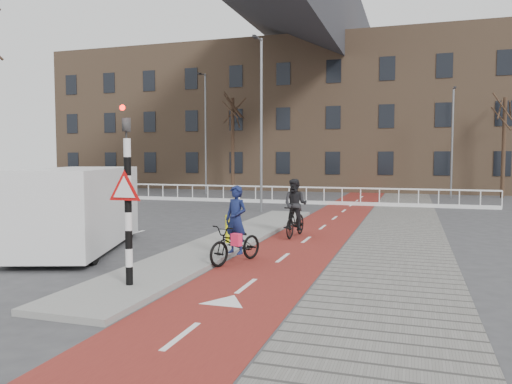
% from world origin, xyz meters
% --- Properties ---
extents(ground, '(120.00, 120.00, 0.00)m').
position_xyz_m(ground, '(0.00, 0.00, 0.00)').
color(ground, '#38383A').
rests_on(ground, ground).
extents(bike_lane, '(2.50, 60.00, 0.01)m').
position_xyz_m(bike_lane, '(1.50, 10.00, 0.01)').
color(bike_lane, maroon).
rests_on(bike_lane, ground).
extents(sidewalk, '(3.00, 60.00, 0.01)m').
position_xyz_m(sidewalk, '(4.30, 10.00, 0.01)').
color(sidewalk, slate).
rests_on(sidewalk, ground).
extents(curb_island, '(1.80, 16.00, 0.12)m').
position_xyz_m(curb_island, '(-0.70, 4.00, 0.06)').
color(curb_island, gray).
rests_on(curb_island, ground).
extents(traffic_signal, '(0.80, 0.80, 3.68)m').
position_xyz_m(traffic_signal, '(-0.60, -2.02, 1.99)').
color(traffic_signal, black).
rests_on(traffic_signal, curb_island).
extents(bollard, '(0.12, 0.12, 0.82)m').
position_xyz_m(bollard, '(-0.47, 3.10, 0.53)').
color(bollard, '#CCCA0B').
rests_on(bollard, curb_island).
extents(cyclist_near, '(1.26, 1.95, 1.93)m').
position_xyz_m(cyclist_near, '(0.55, 1.03, 0.65)').
color(cyclist_near, black).
rests_on(cyclist_near, bike_lane).
extents(cyclist_far, '(0.87, 1.82, 1.92)m').
position_xyz_m(cyclist_far, '(1.03, 5.46, 0.80)').
color(cyclist_far, black).
rests_on(cyclist_far, bike_lane).
extents(van, '(3.76, 5.81, 2.33)m').
position_xyz_m(van, '(-4.25, 1.23, 1.22)').
color(van, silver).
rests_on(van, ground).
extents(railing, '(28.00, 0.10, 0.99)m').
position_xyz_m(railing, '(-5.00, 17.00, 0.31)').
color(railing, silver).
rests_on(railing, ground).
extents(townhouse_row, '(46.00, 10.00, 15.90)m').
position_xyz_m(townhouse_row, '(-3.00, 32.00, 7.81)').
color(townhouse_row, '#7F6047').
rests_on(townhouse_row, ground).
extents(tree_mid, '(0.28, 0.28, 7.12)m').
position_xyz_m(tree_mid, '(-8.49, 25.39, 3.56)').
color(tree_mid, '#322116').
rests_on(tree_mid, ground).
extents(tree_right, '(0.25, 0.25, 6.48)m').
position_xyz_m(tree_right, '(10.28, 25.24, 3.24)').
color(tree_right, '#322116').
rests_on(tree_right, ground).
extents(streetlight_near, '(0.12, 0.12, 8.27)m').
position_xyz_m(streetlight_near, '(-2.30, 12.55, 4.13)').
color(streetlight_near, slate).
rests_on(streetlight_near, ground).
extents(streetlight_left, '(0.12, 0.12, 8.51)m').
position_xyz_m(streetlight_left, '(-9.45, 22.45, 4.26)').
color(streetlight_left, slate).
rests_on(streetlight_left, ground).
extents(streetlight_right, '(0.12, 0.12, 7.12)m').
position_xyz_m(streetlight_right, '(7.08, 24.19, 3.56)').
color(streetlight_right, slate).
rests_on(streetlight_right, ground).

